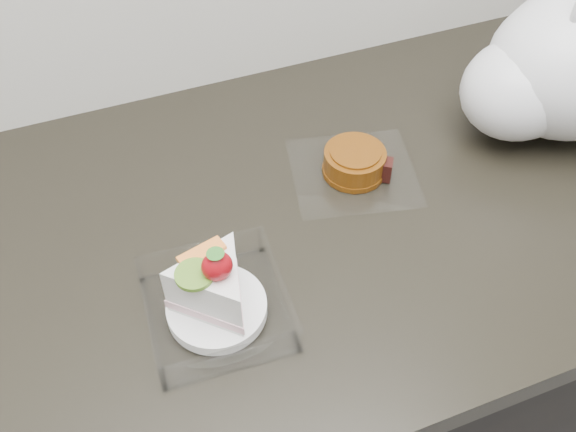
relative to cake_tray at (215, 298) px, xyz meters
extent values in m
cube|color=black|center=(0.05, 0.11, -0.50)|extent=(2.00, 0.60, 0.86)
cube|color=black|center=(0.05, 0.11, -0.05)|extent=(2.04, 0.64, 0.04)
cube|color=white|center=(0.00, 0.00, -0.03)|extent=(0.17, 0.17, 0.00)
cylinder|color=white|center=(0.00, 0.00, -0.02)|extent=(0.11, 0.11, 0.02)
ellipsoid|color=#B20B18|center=(0.00, -0.01, 0.07)|extent=(0.03, 0.03, 0.04)
cone|color=#2D7223|center=(0.00, -0.01, 0.09)|extent=(0.02, 0.02, 0.01)
cylinder|color=olive|center=(-0.02, 0.00, 0.06)|extent=(0.04, 0.04, 0.01)
cube|color=orange|center=(0.00, 0.02, 0.06)|extent=(0.06, 0.03, 0.01)
cube|color=white|center=(0.25, 0.16, -0.03)|extent=(0.20, 0.19, 0.00)
cylinder|color=brown|center=(0.25, 0.16, -0.01)|extent=(0.09, 0.09, 0.04)
cylinder|color=brown|center=(0.25, 0.16, -0.03)|extent=(0.09, 0.09, 0.01)
cylinder|color=brown|center=(0.25, 0.16, 0.01)|extent=(0.07, 0.07, 0.00)
cube|color=black|center=(0.28, 0.13, -0.02)|extent=(0.03, 0.03, 0.03)
ellipsoid|color=white|center=(0.49, 0.15, 0.05)|extent=(0.19, 0.18, 0.14)
camera|label=1|loc=(-0.07, -0.41, 0.60)|focal=40.00mm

